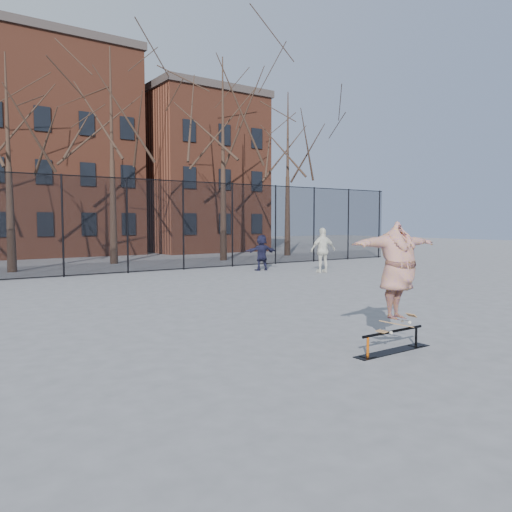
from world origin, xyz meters
TOP-DOWN VIEW (x-y plane):
  - ground at (0.00, 0.00)m, footprint 100.00×100.00m
  - skate_rail at (0.19, -1.74)m, footprint 1.65×0.25m
  - skateboard at (0.28, -1.74)m, footprint 0.76×0.18m
  - skater at (0.28, -1.74)m, footprint 2.01×0.57m
  - bystander_white at (8.06, 8.46)m, footprint 1.20×0.75m
  - bystander_navy at (6.47, 10.71)m, footprint 1.54×0.71m
  - fence at (-0.01, 13.00)m, footprint 34.03×0.07m
  - tree_row at (-0.25, 17.15)m, footprint 33.66×7.46m
  - rowhouses at (0.72, 26.00)m, footprint 29.00×7.00m

SIDE VIEW (x-z plane):
  - ground at x=0.00m, z-range 0.00..0.00m
  - skate_rail at x=0.19m, z-range -0.04..0.32m
  - skateboard at x=0.28m, z-range 0.36..0.45m
  - bystander_navy at x=6.47m, z-range 0.00..1.59m
  - bystander_white at x=8.06m, z-range 0.00..1.90m
  - skater at x=0.28m, z-range 0.45..2.09m
  - fence at x=-0.01m, z-range 0.05..4.05m
  - rowhouses at x=0.72m, z-range -0.44..12.56m
  - tree_row at x=-0.25m, z-range 2.02..12.69m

